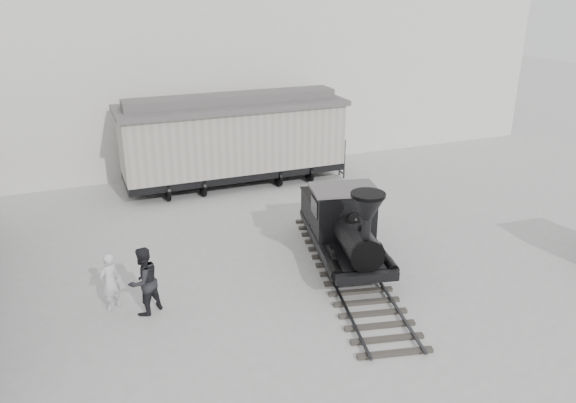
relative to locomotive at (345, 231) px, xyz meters
name	(u,v)px	position (x,y,z in m)	size (l,w,h in m)	color
ground	(371,327)	(-0.96, -3.35, -1.10)	(90.00, 90.00, 0.00)	#9E9E9B
north_wall	(210,44)	(-0.96, 11.63, 4.45)	(34.00, 2.51, 11.00)	silver
locomotive	(345,231)	(0.00, 0.00, 0.00)	(3.61, 8.65, 2.99)	black
boxcar	(233,138)	(-0.99, 8.38, 0.93)	(9.50, 3.00, 3.89)	black
visitor_a	(110,282)	(-6.92, 0.01, -0.30)	(0.59, 0.38, 1.60)	silver
visitor_b	(144,281)	(-6.12, -0.53, -0.17)	(0.91, 0.71, 1.87)	black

